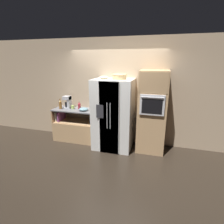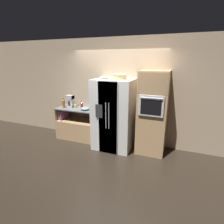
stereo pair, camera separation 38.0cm
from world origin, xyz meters
name	(u,v)px [view 1 (the left image)]	position (x,y,z in m)	size (l,w,h in m)	color
ground_plane	(112,147)	(0.00, 0.00, 0.00)	(20.00, 20.00, 0.00)	black
wall_back	(117,92)	(0.00, 0.49, 1.40)	(12.00, 0.06, 2.80)	tan
counter_left	(76,128)	(-1.14, 0.18, 0.33)	(1.21, 0.57, 0.92)	tan
refrigerator	(113,114)	(0.03, 0.05, 0.90)	(0.98, 0.85, 1.79)	silver
wall_oven	(152,112)	(0.98, 0.15, 1.01)	(0.67, 0.69, 2.01)	tan
wicker_basket	(119,76)	(0.17, 0.05, 1.86)	(0.36, 0.36, 0.12)	tan
fruit_bowl	(104,77)	(-0.21, 0.03, 1.83)	(0.23, 0.23, 0.07)	beige
bottle_tall	(60,104)	(-1.53, 0.11, 1.05)	(0.08, 0.08, 0.29)	brown
bottle_short	(79,106)	(-1.02, 0.24, 1.01)	(0.08, 0.08, 0.20)	maroon
mug	(73,107)	(-1.20, 0.19, 0.97)	(0.11, 0.08, 0.10)	#B2D166
mixing_bowl	(83,109)	(-0.83, 0.10, 0.96)	(0.25, 0.25, 0.09)	#668C99
coffee_maker	(68,101)	(-1.37, 0.24, 1.11)	(0.20, 0.18, 0.34)	#B2B2B7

